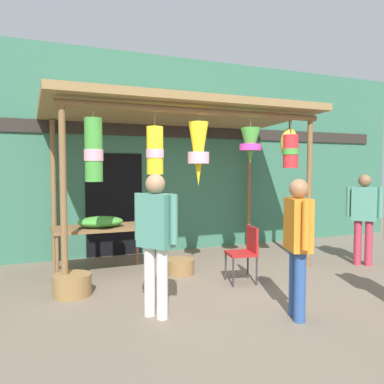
{
  "coord_description": "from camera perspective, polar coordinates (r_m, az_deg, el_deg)",
  "views": [
    {
      "loc": [
        -2.51,
        -5.31,
        1.7
      ],
      "look_at": [
        0.25,
        1.17,
        1.28
      ],
      "focal_mm": 36.43,
      "sensor_mm": 36.0,
      "label": 1
    }
  ],
  "objects": [
    {
      "name": "market_stall_canopy",
      "position": [
        6.74,
        -1.03,
        10.1
      ],
      "size": [
        4.56,
        2.49,
        2.8
      ],
      "color": "brown",
      "rests_on": "ground_plane"
    },
    {
      "name": "passerby_at_right",
      "position": [
        4.47,
        -5.35,
        -6.04
      ],
      "size": [
        0.41,
        0.5,
        1.65
      ],
      "color": "silver",
      "rests_on": "ground_plane"
    },
    {
      "name": "flower_heap_on_table",
      "position": [
        6.41,
        -13.09,
        -4.26
      ],
      "size": [
        0.72,
        0.5,
        0.18
      ],
      "color": "green",
      "rests_on": "display_table"
    },
    {
      "name": "shop_facade",
      "position": [
        8.09,
        -5.02,
        5.44
      ],
      "size": [
        12.45,
        0.29,
        3.98
      ],
      "color": "#387056",
      "rests_on": "ground_plane"
    },
    {
      "name": "ground_plane",
      "position": [
        6.12,
        2.23,
        -12.76
      ],
      "size": [
        30.0,
        30.0,
        0.0
      ],
      "primitive_type": "plane",
      "color": "#756656"
    },
    {
      "name": "wicker_basket_spare",
      "position": [
        5.61,
        -17.12,
        -12.87
      ],
      "size": [
        0.5,
        0.5,
        0.29
      ],
      "primitive_type": "cylinder",
      "color": "olive",
      "rests_on": "ground_plane"
    },
    {
      "name": "folding_chair",
      "position": [
        5.94,
        7.88,
        -8.28
      ],
      "size": [
        0.47,
        0.47,
        0.84
      ],
      "color": "#AD1E1E",
      "rests_on": "ground_plane"
    },
    {
      "name": "wicker_basket_by_table",
      "position": [
        6.43,
        -1.81,
        -10.84
      ],
      "size": [
        0.48,
        0.48,
        0.24
      ],
      "primitive_type": "cylinder",
      "color": "olive",
      "rests_on": "ground_plane"
    },
    {
      "name": "display_table",
      "position": [
        6.51,
        -13.22,
        -5.57
      ],
      "size": [
        1.5,
        0.82,
        0.77
      ],
      "color": "brown",
      "rests_on": "ground_plane"
    },
    {
      "name": "customer_foreground",
      "position": [
        7.49,
        23.86,
        -2.69
      ],
      "size": [
        0.43,
        0.46,
        1.61
      ],
      "color": "#B23347",
      "rests_on": "ground_plane"
    },
    {
      "name": "shopper_by_bananas",
      "position": [
        4.56,
        15.25,
        -6.41
      ],
      "size": [
        0.34,
        0.56,
        1.59
      ],
      "color": "#2D5193",
      "rests_on": "ground_plane"
    }
  ]
}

